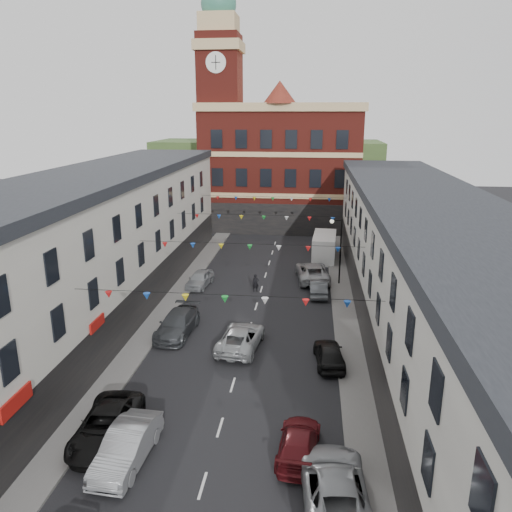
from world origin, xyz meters
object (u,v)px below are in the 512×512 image
at_px(white_van, 324,247).
at_px(pedestrian, 256,283).
at_px(car_right_f, 312,272).
at_px(car_left_e, 200,279).
at_px(car_right_d, 329,354).
at_px(car_right_e, 318,287).
at_px(car_left_b, 127,446).
at_px(car_right_b, 334,487).
at_px(moving_car, 241,337).
at_px(car_left_c, 107,425).
at_px(street_lamp, 338,243).
at_px(car_right_c, 299,442).
at_px(car_left_d, 177,324).

bearing_deg(white_van, pedestrian, -116.12).
distance_m(car_right_f, pedestrian, 6.02).
bearing_deg(car_left_e, car_right_d, -42.76).
bearing_deg(car_right_e, car_left_e, -7.61).
bearing_deg(car_right_d, car_right_e, -93.02).
height_order(car_left_b, car_right_e, car_left_b).
distance_m(car_left_b, white_van, 34.26).
xyz_separation_m(car_right_b, moving_car, (-5.57, 13.04, -0.05)).
distance_m(car_right_d, pedestrian, 13.70).
height_order(car_left_e, white_van, white_van).
xyz_separation_m(car_left_c, car_right_e, (10.03, 20.63, -0.07)).
bearing_deg(car_left_c, moving_car, 60.50).
height_order(car_right_b, car_right_d, car_right_b).
distance_m(street_lamp, car_right_c, 23.96).
distance_m(car_right_c, white_van, 31.72).
distance_m(car_left_b, car_right_b, 9.09).
distance_m(car_right_e, pedestrian, 5.36).
height_order(car_right_f, pedestrian, car_right_f).
distance_m(car_right_c, car_right_d, 8.79).
height_order(car_right_d, car_right_e, car_right_d).
xyz_separation_m(car_right_b, pedestrian, (-5.80, 23.78, -0.02)).
xyz_separation_m(car_right_b, car_right_f, (-0.97, 27.36, 0.03)).
distance_m(street_lamp, car_left_d, 16.67).
relative_size(car_left_b, car_right_c, 1.10).
xyz_separation_m(car_left_d, moving_car, (4.68, -1.61, -0.04)).
xyz_separation_m(car_left_c, car_left_d, (0.23, 11.76, 0.02)).
distance_m(car_left_d, car_right_f, 15.73).
distance_m(car_left_b, pedestrian, 22.53).
bearing_deg(car_left_b, street_lamp, 71.36).
distance_m(car_left_e, car_right_b, 26.87).
xyz_separation_m(car_left_d, car_right_e, (9.80, 8.87, -0.10)).
bearing_deg(car_left_d, moving_car, -15.54).
relative_size(car_right_b, car_right_d, 1.37).
bearing_deg(car_left_d, car_left_e, 97.02).
xyz_separation_m(car_right_b, car_right_e, (-0.45, 23.52, -0.11)).
bearing_deg(moving_car, car_right_b, 119.27).
xyz_separation_m(car_left_b, car_right_b, (8.97, -1.47, -0.00)).
height_order(car_right_b, pedestrian, car_right_b).
relative_size(car_left_c, pedestrian, 3.49).
bearing_deg(car_left_d, car_left_c, -87.68).
relative_size(car_right_d, pedestrian, 2.68).
height_order(street_lamp, car_left_c, street_lamp).
height_order(car_left_b, car_right_b, car_left_b).
relative_size(car_left_c, car_left_d, 1.01).
bearing_deg(moving_car, pedestrian, -82.58).
bearing_deg(car_right_c, moving_car, -63.73).
relative_size(street_lamp, white_van, 1.01).
bearing_deg(pedestrian, car_left_d, -126.65).
xyz_separation_m(car_left_d, car_right_c, (8.77, -11.86, -0.14)).
xyz_separation_m(car_left_c, car_right_d, (10.62, 8.54, -0.04)).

